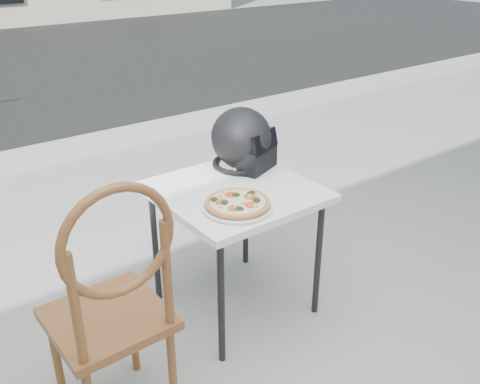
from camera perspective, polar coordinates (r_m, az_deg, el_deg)
ground at (r=2.50m, az=-2.56°, el=-19.22°), size 80.00×80.00×0.00m
curb at (r=4.89m, az=-22.80°, el=3.12°), size 30.00×0.25×0.12m
cafe_table_main at (r=2.57m, az=-0.55°, el=-0.84°), size 0.72×0.72×0.68m
plate at (r=2.35m, az=-0.25°, el=-1.63°), size 0.41×0.41×0.02m
pizza at (r=2.34m, az=-0.25°, el=-1.15°), size 0.33×0.33×0.04m
helmet at (r=2.74m, az=0.33°, el=5.44°), size 0.40×0.41×0.31m
cafe_chair_main at (r=1.97m, az=-13.37°, el=-11.02°), size 0.42×0.42×1.09m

